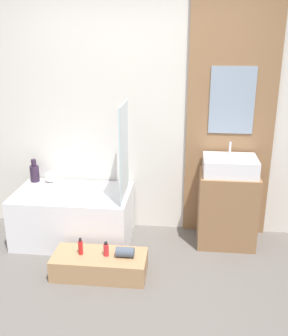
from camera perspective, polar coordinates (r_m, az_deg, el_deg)
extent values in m
plane|color=#605B56|center=(3.20, -4.37, -21.09)|extent=(12.00, 12.00, 0.00)
cube|color=silver|center=(4.08, -0.85, 8.33)|extent=(4.20, 0.06, 2.60)
cube|color=#8E6642|center=(4.03, 12.50, 7.74)|extent=(0.87, 0.03, 2.60)
cube|color=#8C9EB2|center=(3.98, 12.67, 9.53)|extent=(0.44, 0.01, 0.66)
cube|color=white|center=(4.15, -10.14, -6.85)|extent=(1.16, 0.71, 0.53)
cube|color=silver|center=(4.05, -10.35, -3.51)|extent=(0.91, 0.49, 0.01)
cube|color=silver|center=(3.68, -2.93, 2.20)|extent=(0.01, 0.47, 0.93)
cube|color=#A87F56|center=(3.64, -6.44, -13.76)|extent=(0.83, 0.36, 0.20)
cube|color=#8E6642|center=(4.08, 11.92, -5.77)|extent=(0.57, 0.45, 0.75)
cube|color=white|center=(3.91, 12.37, 0.35)|extent=(0.52, 0.39, 0.16)
cylinder|color=silver|center=(3.97, 12.37, 2.83)|extent=(0.02, 0.02, 0.13)
cylinder|color=#2D1E33|center=(4.39, -15.58, -0.80)|extent=(0.10, 0.10, 0.17)
cylinder|color=#2D1E33|center=(4.35, -15.72, 0.74)|extent=(0.05, 0.05, 0.07)
sphere|color=silver|center=(4.34, -13.52, -1.29)|extent=(0.12, 0.12, 0.12)
cylinder|color=red|center=(3.59, -9.19, -11.34)|extent=(0.04, 0.04, 0.13)
cylinder|color=black|center=(3.55, -9.26, -10.24)|extent=(0.02, 0.02, 0.03)
cylinder|color=red|center=(3.54, -5.52, -11.77)|extent=(0.05, 0.05, 0.11)
cylinder|color=black|center=(3.51, -5.55, -10.83)|extent=(0.03, 0.03, 0.02)
cylinder|color=#4C5666|center=(3.52, -2.79, -12.09)|extent=(0.16, 0.09, 0.09)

